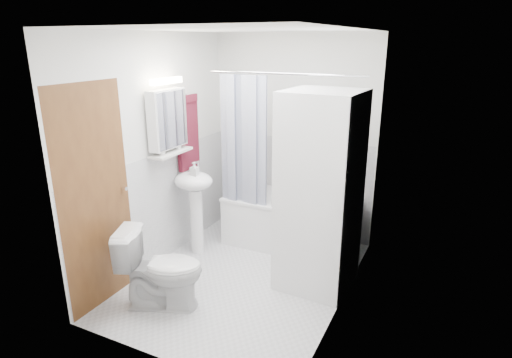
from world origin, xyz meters
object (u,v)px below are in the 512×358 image
at_px(sink, 194,194).
at_px(toilet, 161,269).
at_px(washer_dryer, 319,193).
at_px(bathtub, 290,220).

bearing_deg(sink, toilet, -73.31).
distance_m(washer_dryer, toilet, 1.60).
relative_size(sink, washer_dryer, 0.55).
relative_size(bathtub, washer_dryer, 0.79).
distance_m(bathtub, sink, 1.16).
bearing_deg(bathtub, toilet, -109.81).
bearing_deg(bathtub, sink, -144.95).
height_order(sink, toilet, sink).
height_order(bathtub, sink, sink).
distance_m(sink, washer_dryer, 1.45).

